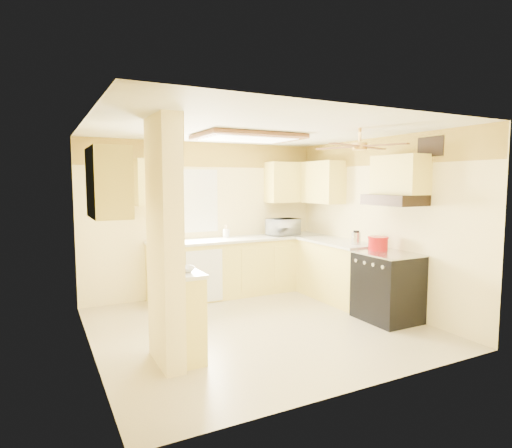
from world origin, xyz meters
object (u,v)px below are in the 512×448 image
stove (388,286)px  bowl (184,269)px  microwave (283,227)px  kettle (356,238)px  dutch_oven (378,243)px

stove → bowl: size_ratio=4.41×
microwave → kettle: 1.48m
microwave → kettle: microwave is taller
stove → bowl: 2.87m
bowl → kettle: bearing=14.0°
kettle → microwave: bearing=105.4°
stove → kettle: size_ratio=4.48×
microwave → bowl: size_ratio=2.49×
bowl → kettle: (2.86, 0.71, 0.07)m
dutch_oven → kettle: 0.44m
kettle → bowl: bearing=-166.0°
dutch_oven → kettle: bearing=91.5°
microwave → kettle: (0.39, -1.43, -0.05)m
stove → dutch_oven: (0.04, 0.24, 0.55)m
microwave → kettle: size_ratio=2.53×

